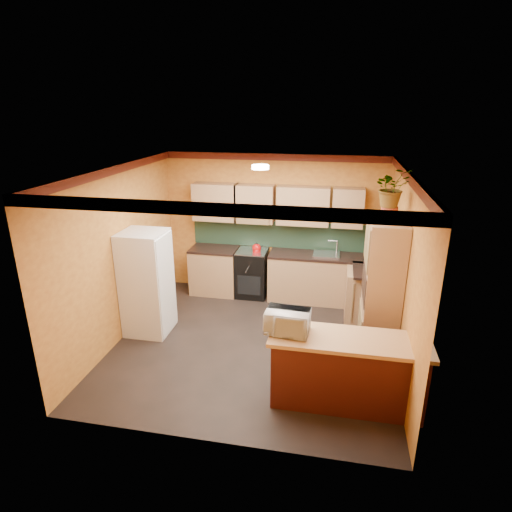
{
  "coord_description": "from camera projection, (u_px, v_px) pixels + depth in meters",
  "views": [
    {
      "loc": [
        1.17,
        -5.73,
        3.55
      ],
      "look_at": [
        -0.04,
        0.45,
        1.3
      ],
      "focal_mm": 30.0,
      "sensor_mm": 36.0,
      "label": 1
    }
  ],
  "objects": [
    {
      "name": "bar_top",
      "position": [
        349.0,
        340.0,
        5.07
      ],
      "size": [
        1.9,
        0.65,
        0.05
      ],
      "primitive_type": "cube",
      "color": "tan",
      "rests_on": "breakfast_bar"
    },
    {
      "name": "kettle",
      "position": [
        257.0,
        248.0,
        8.03
      ],
      "size": [
        0.17,
        0.17,
        0.18
      ],
      "primitive_type": null,
      "rotation": [
        0.0,
        0.0,
        0.02
      ],
      "color": "#B80C0C",
      "rests_on": "stove"
    },
    {
      "name": "breakfast_bar",
      "position": [
        347.0,
        373.0,
        5.22
      ],
      "size": [
        1.8,
        0.55,
        0.88
      ],
      "primitive_type": "cube",
      "color": "#441010",
      "rests_on": "ground"
    },
    {
      "name": "pantry",
      "position": [
        381.0,
        292.0,
        6.03
      ],
      "size": [
        0.48,
        0.9,
        2.1
      ],
      "primitive_type": "cube",
      "color": "tan",
      "rests_on": "ground"
    },
    {
      "name": "countertop_right",
      "position": [
        372.0,
        271.0,
        7.17
      ],
      "size": [
        0.62,
        0.8,
        0.04
      ],
      "primitive_type": "cube",
      "color": "black",
      "rests_on": "base_cabinets_right"
    },
    {
      "name": "fridge",
      "position": [
        147.0,
        283.0,
        6.82
      ],
      "size": [
        0.68,
        0.66,
        1.7
      ],
      "primitive_type": "cube",
      "color": "white",
      "rests_on": "ground"
    },
    {
      "name": "countertop_back",
      "position": [
        285.0,
        254.0,
        8.01
      ],
      "size": [
        3.65,
        0.62,
        0.04
      ],
      "primitive_type": "cube",
      "color": "black",
      "rests_on": "base_cabinets_back"
    },
    {
      "name": "room_shell",
      "position": [
        258.0,
        210.0,
        6.25
      ],
      "size": [
        4.24,
        4.24,
        2.72
      ],
      "color": "black",
      "rests_on": "ground"
    },
    {
      "name": "base_cabinets_right",
      "position": [
        369.0,
        296.0,
        7.32
      ],
      "size": [
        0.6,
        0.8,
        0.88
      ],
      "primitive_type": "cube",
      "color": "tan",
      "rests_on": "ground"
    },
    {
      "name": "base_cabinets_back",
      "position": [
        284.0,
        276.0,
        8.17
      ],
      "size": [
        3.65,
        0.6,
        0.88
      ],
      "primitive_type": "cube",
      "color": "tan",
      "rests_on": "ground"
    },
    {
      "name": "sink",
      "position": [
        326.0,
        254.0,
        7.86
      ],
      "size": [
        0.48,
        0.4,
        0.03
      ],
      "primitive_type": "cube",
      "color": "silver",
      "rests_on": "countertop_back"
    },
    {
      "name": "fern_pot",
      "position": [
        389.0,
        213.0,
        5.69
      ],
      "size": [
        0.22,
        0.22,
        0.16
      ],
      "primitive_type": "cylinder",
      "color": "#A03A26",
      "rests_on": "pantry"
    },
    {
      "name": "stove",
      "position": [
        252.0,
        273.0,
        8.28
      ],
      "size": [
        0.58,
        0.58,
        0.91
      ],
      "primitive_type": "cube",
      "color": "black",
      "rests_on": "ground"
    },
    {
      "name": "microwave",
      "position": [
        287.0,
        321.0,
        5.15
      ],
      "size": [
        0.55,
        0.39,
        0.29
      ],
      "primitive_type": "imported",
      "rotation": [
        0.0,
        0.0,
        -0.07
      ],
      "color": "white",
      "rests_on": "bar_top"
    },
    {
      "name": "fern",
      "position": [
        392.0,
        187.0,
        5.58
      ],
      "size": [
        0.57,
        0.53,
        0.52
      ],
      "primitive_type": "imported",
      "rotation": [
        0.0,
        0.0,
        0.32
      ],
      "color": "tan",
      "rests_on": "fern_pot"
    }
  ]
}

